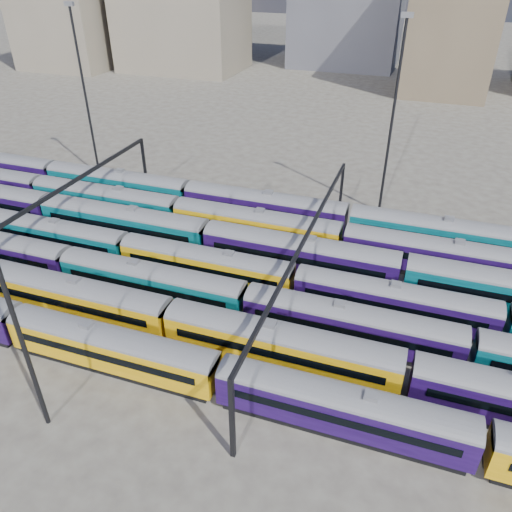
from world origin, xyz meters
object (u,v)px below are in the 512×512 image
(rake_0, at_px, (219,373))
(rake_1, at_px, (280,342))
(rake_2, at_px, (68,261))
(mast_2, at_px, (1,277))

(rake_0, height_order, rake_1, rake_1)
(rake_1, relative_size, rake_2, 0.86)
(rake_1, bearing_deg, mast_2, -142.36)
(rake_2, bearing_deg, rake_1, -10.93)
(rake_1, xyz_separation_m, rake_2, (-25.88, 5.00, -0.10))
(rake_1, height_order, rake_2, rake_1)
(rake_0, distance_m, rake_2, 24.31)
(rake_0, xyz_separation_m, rake_1, (3.72, 5.00, 0.18))
(rake_2, relative_size, mast_2, 4.85)
(rake_0, bearing_deg, mast_2, -149.39)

